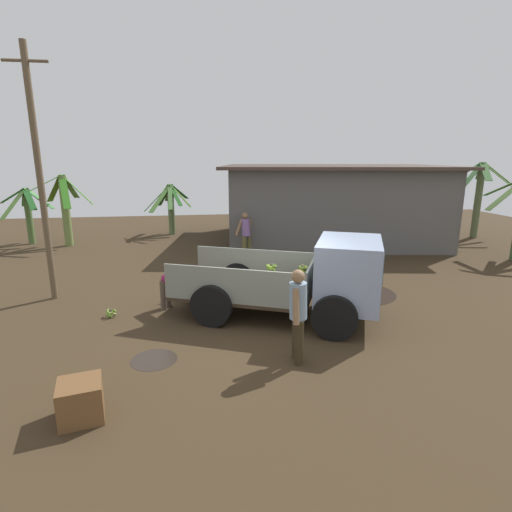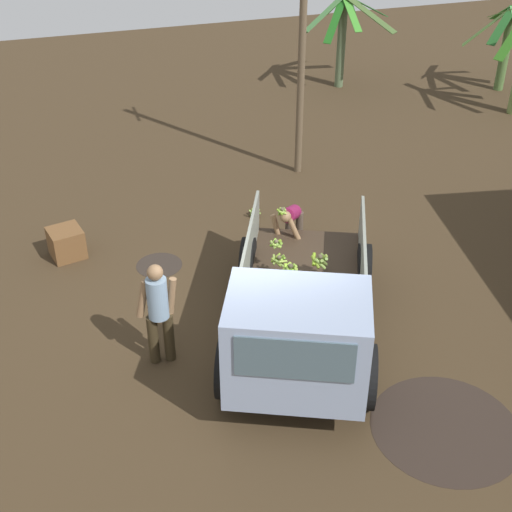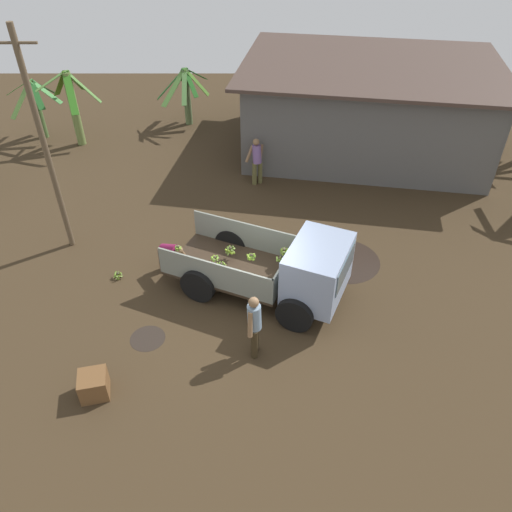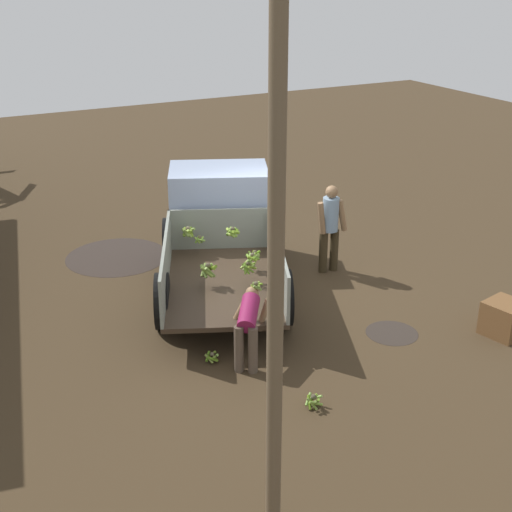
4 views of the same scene
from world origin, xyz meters
The scene contains 10 objects.
ground centered at (0.00, 0.00, 0.00)m, with size 36.00×36.00×0.00m, color #3B2D1C.
mud_patch_0 centered at (-2.43, -1.25, 0.00)m, with size 0.85×0.85×0.01m, color #2C231D.
mud_patch_1 centered at (2.72, 1.75, 0.00)m, with size 2.06×2.06×0.01m, color #2C211B.
cargo_truck centered at (1.16, 0.15, 0.99)m, with size 4.99×3.58×1.88m.
utility_pole centered at (-5.33, 2.54, 3.19)m, with size 1.01×0.16×6.22m.
person_foreground_visitor centered at (0.14, -1.68, 0.96)m, with size 0.35×0.64×1.73m.
person_worker_loading centered at (-2.16, 1.22, 0.67)m, with size 0.89×0.78×1.07m.
banana_bunch_on_ground_0 centered at (-3.61, 0.97, 0.11)m, with size 0.25×0.27×0.21m.
banana_bunch_on_ground_1 centered at (-1.91, 1.71, 0.10)m, with size 0.23×0.23×0.17m.
wooden_crate_0 centered at (-3.27, -2.82, 0.28)m, with size 0.59×0.59×0.56m, color brown.
Camera 4 is at (-10.43, 5.39, 5.62)m, focal length 50.00 mm.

